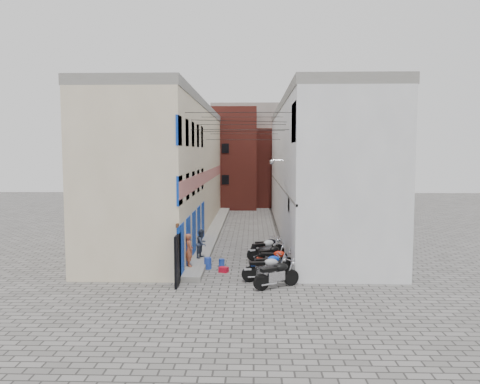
# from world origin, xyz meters

# --- Properties ---
(ground) EXTENTS (90.00, 90.00, 0.00)m
(ground) POSITION_xyz_m (0.00, 0.00, 0.00)
(ground) COLOR #5E5B58
(ground) RESTS_ON ground
(plinth) EXTENTS (0.90, 26.00, 0.25)m
(plinth) POSITION_xyz_m (-2.05, 13.00, 0.12)
(plinth) COLOR gray
(plinth) RESTS_ON ground
(building_left) EXTENTS (5.10, 27.00, 9.00)m
(building_left) POSITION_xyz_m (-4.98, 12.95, 4.50)
(building_left) COLOR beige
(building_left) RESTS_ON ground
(building_right) EXTENTS (5.94, 26.00, 9.00)m
(building_right) POSITION_xyz_m (5.00, 13.00, 4.51)
(building_right) COLOR silver
(building_right) RESTS_ON ground
(building_far_brick_left) EXTENTS (6.00, 6.00, 10.00)m
(building_far_brick_left) POSITION_xyz_m (-2.00, 28.00, 5.00)
(building_far_brick_left) COLOR maroon
(building_far_brick_left) RESTS_ON ground
(building_far_brick_right) EXTENTS (5.00, 6.00, 8.00)m
(building_far_brick_right) POSITION_xyz_m (3.00, 30.00, 4.00)
(building_far_brick_right) COLOR maroon
(building_far_brick_right) RESTS_ON ground
(building_far_concrete) EXTENTS (8.00, 5.00, 11.00)m
(building_far_concrete) POSITION_xyz_m (0.00, 34.00, 5.50)
(building_far_concrete) COLOR gray
(building_far_concrete) RESTS_ON ground
(far_shopfront) EXTENTS (2.00, 0.30, 2.40)m
(far_shopfront) POSITION_xyz_m (0.00, 25.20, 1.20)
(far_shopfront) COLOR black
(far_shopfront) RESTS_ON ground
(overhead_wires) EXTENTS (5.80, 13.02, 1.32)m
(overhead_wires) POSITION_xyz_m (0.00, 7.64, 7.12)
(overhead_wires) COLOR black
(overhead_wires) RESTS_ON ground
(motorcycle_a) EXTENTS (2.23, 1.69, 1.26)m
(motorcycle_a) POSITION_xyz_m (1.67, -0.64, 0.63)
(motorcycle_a) COLOR black
(motorcycle_a) RESTS_ON ground
(motorcycle_b) EXTENTS (2.23, 0.98, 1.25)m
(motorcycle_b) POSITION_xyz_m (1.25, 0.33, 0.62)
(motorcycle_b) COLOR #9A9A9E
(motorcycle_b) RESTS_ON ground
(motorcycle_c) EXTENTS (2.02, 0.98, 1.12)m
(motorcycle_c) POSITION_xyz_m (1.42, 1.31, 0.56)
(motorcycle_c) COLOR #0D3AC3
(motorcycle_c) RESTS_ON ground
(motorcycle_d) EXTENTS (1.99, 0.76, 1.13)m
(motorcycle_d) POSITION_xyz_m (1.74, 2.45, 0.56)
(motorcycle_d) COLOR red
(motorcycle_d) RESTS_ON ground
(motorcycle_e) EXTENTS (1.98, 1.57, 1.13)m
(motorcycle_e) POSITION_xyz_m (1.58, 3.32, 0.57)
(motorcycle_e) COLOR black
(motorcycle_e) RESTS_ON ground
(motorcycle_f) EXTENTS (2.18, 1.71, 1.24)m
(motorcycle_f) POSITION_xyz_m (1.31, 4.58, 0.62)
(motorcycle_f) COLOR silver
(motorcycle_f) RESTS_ON ground
(motorcycle_g) EXTENTS (2.06, 1.16, 1.14)m
(motorcycle_g) POSITION_xyz_m (1.46, 5.38, 0.57)
(motorcycle_g) COLOR black
(motorcycle_g) RESTS_ON ground
(person_a) EXTENTS (0.57, 0.68, 1.57)m
(person_a) POSITION_xyz_m (-2.35, 1.96, 1.04)
(person_a) COLOR #A0533A
(person_a) RESTS_ON plinth
(person_b) EXTENTS (0.78, 0.87, 1.48)m
(person_b) POSITION_xyz_m (-1.95, 3.79, 0.99)
(person_b) COLOR #353D4F
(person_b) RESTS_ON plinth
(water_jug_near) EXTENTS (0.46, 0.46, 0.56)m
(water_jug_near) POSITION_xyz_m (-1.52, 2.46, 0.28)
(water_jug_near) COLOR #213EA6
(water_jug_near) RESTS_ON ground
(water_jug_far) EXTENTS (0.35, 0.35, 0.44)m
(water_jug_far) POSITION_xyz_m (-0.86, 2.69, 0.22)
(water_jug_far) COLOR #2040A3
(water_jug_far) RESTS_ON ground
(red_crate) EXTENTS (0.49, 0.43, 0.25)m
(red_crate) POSITION_xyz_m (-0.71, 1.83, 0.13)
(red_crate) COLOR #B60D22
(red_crate) RESTS_ON ground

